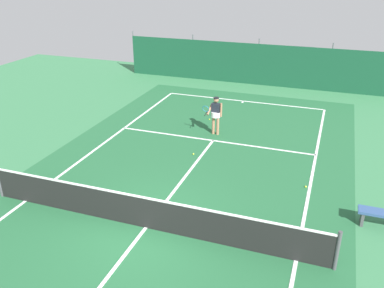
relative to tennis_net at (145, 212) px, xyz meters
name	(u,v)px	position (x,y,z in m)	size (l,w,h in m)	color
ground_plane	(146,228)	(0.00, 0.00, -0.51)	(36.00, 36.00, 0.00)	#387A4C
court_surface	(146,228)	(0.00, 0.00, -0.51)	(11.02, 26.60, 0.01)	#236038
tennis_net	(145,212)	(0.00, 0.00, 0.00)	(10.12, 0.10, 1.10)	black
back_fence	(259,72)	(0.00, 15.78, 0.16)	(16.30, 0.98, 2.70)	#14472D
tennis_player	(216,113)	(-0.12, 7.10, 0.45)	(0.75, 0.73, 1.64)	#9E7051
tennis_ball_near_player	(306,187)	(3.98, 3.77, -0.48)	(0.07, 0.07, 0.07)	#CCDB33
tennis_ball_midcourt	(210,119)	(-0.86, 8.65, -0.48)	(0.07, 0.07, 0.07)	#CCDB33
tennis_ball_by_sideline	(193,154)	(-0.32, 4.86, -0.48)	(0.07, 0.07, 0.07)	#CCDB33
parked_car	(300,62)	(2.12, 18.28, 0.33)	(2.12, 4.25, 1.68)	silver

